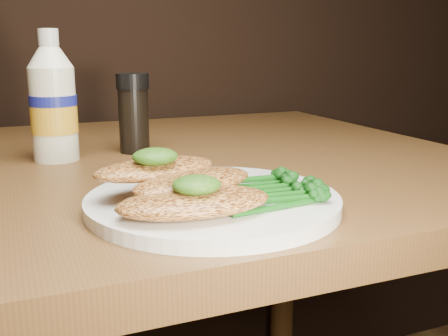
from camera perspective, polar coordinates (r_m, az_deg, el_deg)
name	(u,v)px	position (r m, az deg, el deg)	size (l,w,h in m)	color
plate	(213,201)	(0.54, -1.20, -3.61)	(0.26, 0.26, 0.01)	white
chicken_front	(194,202)	(0.48, -3.20, -3.67)	(0.14, 0.08, 0.02)	#D38A43
chicken_mid	(194,182)	(0.52, -3.29, -1.50)	(0.13, 0.07, 0.02)	#D38A43
chicken_back	(156,169)	(0.54, -7.35, -0.08)	(0.13, 0.07, 0.02)	#D38A43
pesto_front	(196,185)	(0.47, -2.98, -1.81)	(0.04, 0.04, 0.02)	#093608
pesto_back	(155,156)	(0.52, -7.41, 1.23)	(0.04, 0.04, 0.02)	#093608
broccolini_bundle	(260,189)	(0.53, 3.89, -2.27)	(0.12, 0.09, 0.02)	#125212
mayo_bottle	(53,96)	(0.79, -17.91, 7.36)	(0.06, 0.06, 0.18)	white
pepper_grinder	(134,113)	(0.82, -9.67, 5.79)	(0.05, 0.05, 0.12)	black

